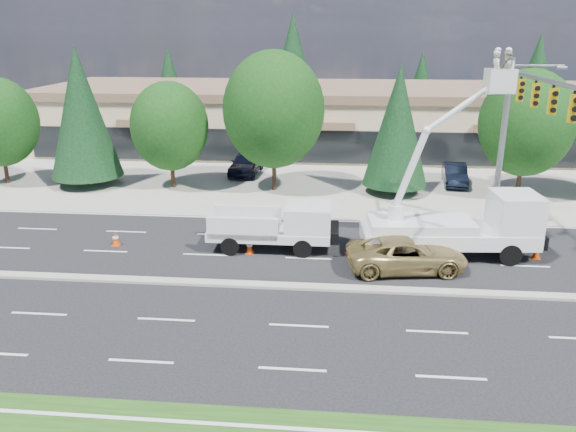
# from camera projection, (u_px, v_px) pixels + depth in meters

# --- Properties ---
(ground) EXTENTS (140.00, 140.00, 0.00)m
(ground) POSITION_uv_depth(u_px,v_px,m) (304.00, 288.00, 23.67)
(ground) COLOR black
(ground) RESTS_ON ground
(concrete_apron) EXTENTS (140.00, 22.00, 0.01)m
(concrete_apron) POSITION_uv_depth(u_px,v_px,m) (321.00, 173.00, 42.56)
(concrete_apron) COLOR gray
(concrete_apron) RESTS_ON ground
(road_median) EXTENTS (120.00, 0.55, 0.12)m
(road_median) POSITION_uv_depth(u_px,v_px,m) (304.00, 287.00, 23.65)
(road_median) COLOR gray
(road_median) RESTS_ON ground
(strip_mall) EXTENTS (50.40, 15.40, 5.50)m
(strip_mall) POSITION_uv_depth(u_px,v_px,m) (325.00, 116.00, 51.08)
(strip_mall) COLOR tan
(strip_mall) RESTS_ON ground
(tree_front_b) EXTENTS (4.78, 4.78, 9.42)m
(tree_front_b) POSITION_uv_depth(u_px,v_px,m) (81.00, 112.00, 37.61)
(tree_front_b) COLOR #332114
(tree_front_b) RESTS_ON ground
(tree_front_c) EXTENTS (5.18, 5.18, 7.19)m
(tree_front_c) POSITION_uv_depth(u_px,v_px,m) (170.00, 126.00, 37.37)
(tree_front_c) COLOR #332114
(tree_front_c) RESTS_ON ground
(tree_front_d) EXTENTS (6.63, 6.63, 9.19)m
(tree_front_d) POSITION_uv_depth(u_px,v_px,m) (274.00, 110.00, 36.39)
(tree_front_d) COLOR #332114
(tree_front_d) RESTS_ON ground
(tree_front_e) EXTENTS (4.23, 4.23, 8.34)m
(tree_front_e) POSITION_uv_depth(u_px,v_px,m) (397.00, 126.00, 35.98)
(tree_front_e) COLOR #332114
(tree_front_e) RESTS_ON ground
(tree_front_f) EXTENTS (5.86, 5.86, 8.13)m
(tree_front_f) POSITION_uv_depth(u_px,v_px,m) (527.00, 123.00, 35.20)
(tree_front_f) COLOR #332114
(tree_front_f) RESTS_ON ground
(tree_back_a) EXTENTS (4.34, 4.34, 8.56)m
(tree_back_a) POSITION_uv_depth(u_px,v_px,m) (170.00, 83.00, 63.43)
(tree_back_a) COLOR #332114
(tree_back_a) RESTS_ON ground
(tree_back_b) EXTENTS (6.10, 6.10, 12.03)m
(tree_back_b) POSITION_uv_depth(u_px,v_px,m) (293.00, 66.00, 61.63)
(tree_back_b) COLOR #332114
(tree_back_b) RESTS_ON ground
(tree_back_c) EXTENTS (4.13, 4.13, 8.15)m
(tree_back_c) POSITION_uv_depth(u_px,v_px,m) (421.00, 87.00, 61.08)
(tree_back_c) COLOR #332114
(tree_back_c) RESTS_ON ground
(tree_back_d) EXTENTS (5.08, 5.08, 10.02)m
(tree_back_d) POSITION_uv_depth(u_px,v_px,m) (536.00, 78.00, 59.72)
(tree_back_d) COLOR #332114
(tree_back_d) RESTS_ON ground
(signal_mast) EXTENTS (2.76, 10.16, 9.00)m
(signal_mast) POSITION_uv_depth(u_px,v_px,m) (518.00, 122.00, 27.53)
(signal_mast) COLOR gray
(signal_mast) RESTS_ON ground
(utility_pickup) EXTENTS (6.00, 2.41, 2.30)m
(utility_pickup) POSITION_uv_depth(u_px,v_px,m) (279.00, 231.00, 27.60)
(utility_pickup) COLOR white
(utility_pickup) RESTS_ON ground
(bucket_truck) EXTENTS (8.30, 3.15, 9.63)m
(bucket_truck) POSITION_uv_depth(u_px,v_px,m) (463.00, 216.00, 26.42)
(bucket_truck) COLOR white
(bucket_truck) RESTS_ON ground
(traffic_cone_a) EXTENTS (0.40, 0.40, 0.70)m
(traffic_cone_a) POSITION_uv_depth(u_px,v_px,m) (116.00, 239.00, 28.21)
(traffic_cone_a) COLOR #E14107
(traffic_cone_a) RESTS_ON ground
(traffic_cone_b) EXTENTS (0.40, 0.40, 0.70)m
(traffic_cone_b) POSITION_uv_depth(u_px,v_px,m) (249.00, 247.00, 27.24)
(traffic_cone_b) COLOR #E14107
(traffic_cone_b) RESTS_ON ground
(traffic_cone_c) EXTENTS (0.40, 0.40, 0.70)m
(traffic_cone_c) POSITION_uv_depth(u_px,v_px,m) (349.00, 248.00, 27.12)
(traffic_cone_c) COLOR #E14107
(traffic_cone_c) RESTS_ON ground
(traffic_cone_d) EXTENTS (0.40, 0.40, 0.70)m
(traffic_cone_d) POSITION_uv_depth(u_px,v_px,m) (440.00, 257.00, 26.01)
(traffic_cone_d) COLOR #E14107
(traffic_cone_d) RESTS_ON ground
(traffic_cone_e) EXTENTS (0.40, 0.40, 0.70)m
(traffic_cone_e) POSITION_uv_depth(u_px,v_px,m) (537.00, 252.00, 26.60)
(traffic_cone_e) COLOR #E14107
(traffic_cone_e) RESTS_ON ground
(minivan) EXTENTS (5.68, 3.21, 1.50)m
(minivan) POSITION_uv_depth(u_px,v_px,m) (407.00, 254.00, 25.22)
(minivan) COLOR #A48D4F
(minivan) RESTS_ON ground
(parked_car_west) EXTENTS (2.34, 5.06, 1.68)m
(parked_car_west) POSITION_uv_depth(u_px,v_px,m) (246.00, 163.00, 42.04)
(parked_car_west) COLOR black
(parked_car_west) RESTS_ON ground
(parked_car_east) EXTENTS (1.92, 4.47, 1.43)m
(parked_car_east) POSITION_uv_depth(u_px,v_px,m) (455.00, 174.00, 39.24)
(parked_car_east) COLOR black
(parked_car_east) RESTS_ON ground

